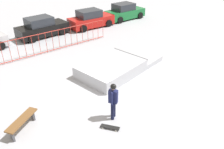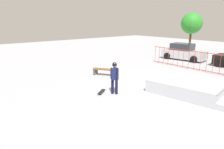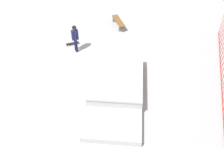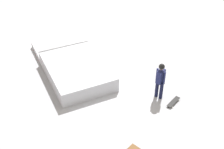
# 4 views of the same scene
# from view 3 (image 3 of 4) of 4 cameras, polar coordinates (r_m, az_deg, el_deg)

# --- Properties ---
(ground_plane) EXTENTS (60.00, 60.00, 0.00)m
(ground_plane) POSITION_cam_3_polar(r_m,az_deg,el_deg) (15.31, -1.04, 1.95)
(ground_plane) COLOR #A8AAB2
(skate_ramp) EXTENTS (5.74, 3.42, 0.74)m
(skate_ramp) POSITION_cam_3_polar(r_m,az_deg,el_deg) (13.50, 0.87, -2.82)
(skate_ramp) COLOR #B0B3BB
(skate_ramp) RESTS_ON ground
(skater) EXTENTS (0.39, 0.44, 1.73)m
(skater) POSITION_cam_3_polar(r_m,az_deg,el_deg) (16.00, -7.79, 7.94)
(skater) COLOR black
(skater) RESTS_ON ground
(skateboard) EXTENTS (0.62, 0.77, 0.09)m
(skateboard) POSITION_cam_3_polar(r_m,az_deg,el_deg) (17.08, -8.32, 6.50)
(skateboard) COLOR black
(skateboard) RESTS_ON ground
(park_bench) EXTENTS (1.57, 1.19, 0.48)m
(park_bench) POSITION_cam_3_polar(r_m,az_deg,el_deg) (18.53, 1.35, 11.00)
(park_bench) COLOR brown
(park_bench) RESTS_ON ground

